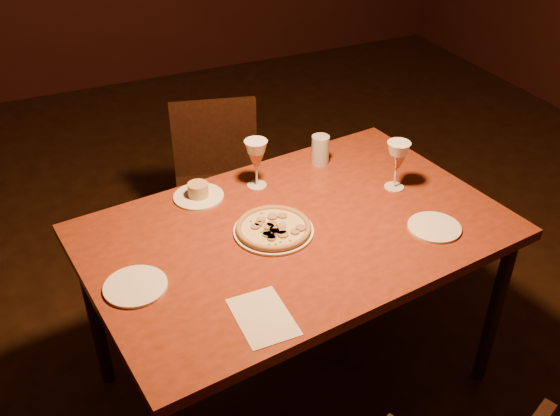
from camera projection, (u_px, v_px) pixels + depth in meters
name	position (u px, v px, depth m)	size (l,w,h in m)	color
floor	(313.00, 355.00, 2.82)	(7.00, 7.00, 0.00)	#311E10
dining_table	(296.00, 243.00, 2.31)	(1.61, 1.15, 0.81)	maroon
chair_far	(219.00, 181.00, 3.13)	(0.52, 0.52, 0.88)	black
pizza_plate	(274.00, 228.00, 2.24)	(0.29, 0.29, 0.03)	white
ramekin_saucer	(198.00, 193.00, 2.42)	(0.20, 0.20, 0.06)	white
wine_glass_far	(256.00, 164.00, 2.45)	(0.09, 0.09, 0.20)	#B2684A
wine_glass_right	(397.00, 166.00, 2.44)	(0.09, 0.09, 0.20)	#B2684A
water_tumbler	(320.00, 150.00, 2.62)	(0.08, 0.08, 0.13)	#ACB5BC
side_plate_left	(135.00, 286.00, 1.99)	(0.20, 0.20, 0.01)	white
side_plate_near	(434.00, 227.00, 2.26)	(0.19, 0.19, 0.01)	white
menu_card	(263.00, 317.00, 1.88)	(0.16, 0.23, 0.00)	silver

